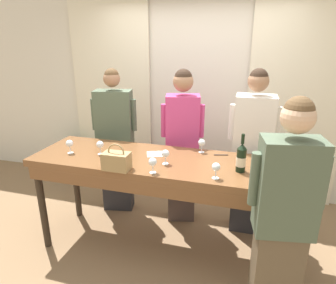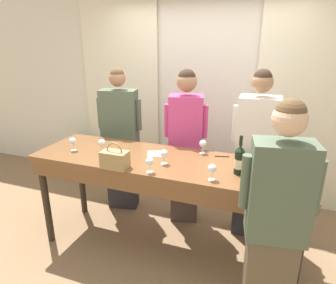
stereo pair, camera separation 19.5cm
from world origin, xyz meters
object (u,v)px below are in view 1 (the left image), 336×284
object	(u,v)px
wine_glass_center_right	(70,144)
guest_olive_jacket	(115,141)
tasting_bar	(165,170)
potted_plant	(68,160)
wine_glass_center_left	(202,143)
wine_glass_center_mid	(216,168)
guest_pink_top	(182,146)
wine_glass_front_mid	(165,154)
wine_glass_front_left	(100,145)
wine_bottle	(241,158)
handbag	(117,161)
wine_glass_front_right	(153,162)
host_pouring	(283,221)
guest_cream_sweater	(251,153)

from	to	relation	value
wine_glass_center_right	guest_olive_jacket	size ratio (longest dim) A/B	0.08
tasting_bar	wine_glass_center_right	world-z (taller)	wine_glass_center_right
potted_plant	tasting_bar	bearing A→B (deg)	-31.70
wine_glass_center_left	guest_olive_jacket	world-z (taller)	guest_olive_jacket
wine_glass_center_mid	guest_pink_top	bearing A→B (deg)	119.26
guest_pink_top	wine_glass_front_mid	bearing A→B (deg)	-88.90
wine_glass_center_left	wine_glass_front_mid	bearing A→B (deg)	-124.44
wine_glass_front_left	wine_glass_center_left	world-z (taller)	same
wine_bottle	wine_glass_front_left	distance (m)	1.33
tasting_bar	wine_glass_center_right	size ratio (longest dim) A/B	18.89
wine_bottle	handbag	xyz separation A→B (m)	(-1.03, -0.25, -0.04)
wine_glass_front_right	host_pouring	world-z (taller)	host_pouring
tasting_bar	potted_plant	distance (m)	2.32
wine_glass_front_right	guest_cream_sweater	world-z (taller)	guest_cream_sweater
wine_glass_front_left	wine_glass_center_left	xyz separation A→B (m)	(0.94, 0.33, 0.00)
wine_glass_center_mid	potted_plant	distance (m)	2.90
wine_glass_front_left	wine_glass_front_mid	bearing A→B (deg)	-4.35
wine_bottle	potted_plant	size ratio (longest dim) A/B	0.52
wine_glass_front_mid	potted_plant	world-z (taller)	wine_glass_front_mid
handbag	potted_plant	bearing A→B (deg)	136.54
wine_glass_center_mid	wine_glass_center_right	distance (m)	1.46
wine_glass_front_left	wine_glass_center_mid	bearing A→B (deg)	-10.82
handbag	wine_glass_center_mid	world-z (taller)	handbag
tasting_bar	wine_glass_center_left	xyz separation A→B (m)	(0.29, 0.30, 0.19)
handbag	wine_glass_front_right	bearing A→B (deg)	3.00
wine_bottle	wine_glass_front_mid	xyz separation A→B (m)	(-0.66, -0.03, -0.02)
wine_glass_front_mid	wine_glass_center_right	distance (m)	0.98
guest_pink_top	host_pouring	bearing A→B (deg)	-50.73
wine_glass_front_mid	host_pouring	world-z (taller)	host_pouring
wine_bottle	wine_glass_center_left	xyz separation A→B (m)	(-0.40, 0.35, -0.02)
handbag	potted_plant	world-z (taller)	handbag
wine_glass_front_left	guest_olive_jacket	size ratio (longest dim) A/B	0.08
wine_glass_front_left	potted_plant	world-z (taller)	wine_glass_front_left
wine_glass_center_right	wine_bottle	bearing A→B (deg)	1.06
guest_olive_jacket	potted_plant	bearing A→B (deg)	153.28
guest_cream_sweater	host_pouring	bearing A→B (deg)	-78.98
handbag	wine_glass_center_mid	distance (m)	0.85
handbag	wine_glass_center_left	distance (m)	0.87
guest_cream_sweater	host_pouring	world-z (taller)	guest_cream_sweater
wine_glass_front_right	wine_glass_front_mid	bearing A→B (deg)	77.16
wine_glass_front_mid	guest_pink_top	xyz separation A→B (m)	(-0.01, 0.70, -0.16)
wine_bottle	potted_plant	bearing A→B (deg)	154.69
wine_bottle	guest_pink_top	xyz separation A→B (m)	(-0.67, 0.67, -0.19)
wine_glass_front_right	potted_plant	bearing A→B (deg)	142.18
wine_glass_front_left	handbag	bearing A→B (deg)	-42.34
guest_olive_jacket	host_pouring	xyz separation A→B (m)	(1.81, -1.21, 0.01)
tasting_bar	wine_glass_front_right	xyz separation A→B (m)	(-0.02, -0.28, 0.19)
tasting_bar	host_pouring	xyz separation A→B (m)	(1.00, -0.58, 0.01)
wine_glass_front_mid	wine_bottle	bearing A→B (deg)	2.43
tasting_bar	handbag	size ratio (longest dim) A/B	10.96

